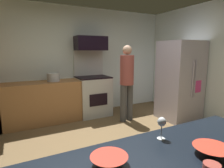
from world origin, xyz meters
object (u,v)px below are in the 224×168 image
Objects in this scene: oven_range at (93,94)px; mixing_bowl_large at (109,161)px; stock_pot at (53,77)px; person_cook at (127,79)px; refrigerator at (180,81)px; wine_glass_near at (162,123)px; mixing_bowl_small at (212,151)px; microwave at (91,43)px.

mixing_bowl_large is at bearing -110.31° from oven_range.
stock_pot is at bearing 84.65° from mixing_bowl_large.
oven_range is at bearing 124.66° from person_cook.
refrigerator is 3.63m from mixing_bowl_large.
oven_range is at bearing 69.69° from mixing_bowl_large.
stock_pot is at bearing 155.87° from refrigerator.
oven_range is 3.58m from mixing_bowl_large.
wine_glass_near is 3.23m from stock_pot.
person_cook is at bearing -55.34° from oven_range.
mixing_bowl_small is 3.56m from stock_pot.
person_cook is (-1.16, 0.42, 0.05)m from refrigerator.
mixing_bowl_small is (-0.61, -3.54, 0.41)m from oven_range.
wine_glass_near is at bearing 13.32° from mixing_bowl_large.
refrigerator reaches higher than mixing_bowl_small.
mixing_bowl_large reaches higher than mixing_bowl_small.
mixing_bowl_large is 0.52m from wine_glass_near.
refrigerator reaches higher than wine_glass_near.
oven_range is 9.18× the size of wine_glass_near.
oven_range is 0.99m from person_cook.
mixing_bowl_large is at bearing -166.68° from wine_glass_near.
wine_glass_near is at bearing -102.66° from microwave.
person_cook is 3.02m from mixing_bowl_small.
wine_glass_near is (-0.74, -3.22, 0.51)m from oven_range.
refrigerator is 3.30m from mixing_bowl_small.
wine_glass_near is (0.49, 0.12, 0.10)m from mixing_bowl_large.
microwave is at bearing 143.38° from refrigerator.
oven_range reaches higher than mixing_bowl_large.
mixing_bowl_small is (0.62, -0.20, -0.00)m from mixing_bowl_large.
stock_pot reaches higher than mixing_bowl_large.
wine_glass_near is at bearing -102.98° from oven_range.
microwave reaches higher than oven_range.
mixing_bowl_large is at bearing -123.82° from person_cook.
mixing_bowl_large is (-1.24, -3.42, -0.81)m from microwave.
microwave is at bearing 77.34° from wine_glass_near.
microwave is 3.76m from mixing_bowl_small.
wine_glass_near is at bearing -86.82° from stock_pot.
microwave is 3.37× the size of mixing_bowl_large.
oven_range is at bearing -90.00° from microwave.
oven_range is 2.06m from refrigerator.
oven_range is 5.80× the size of stock_pot.
mixing_bowl_small is at bearing -99.60° from microwave.
refrigerator is (1.67, -1.16, 0.37)m from oven_range.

